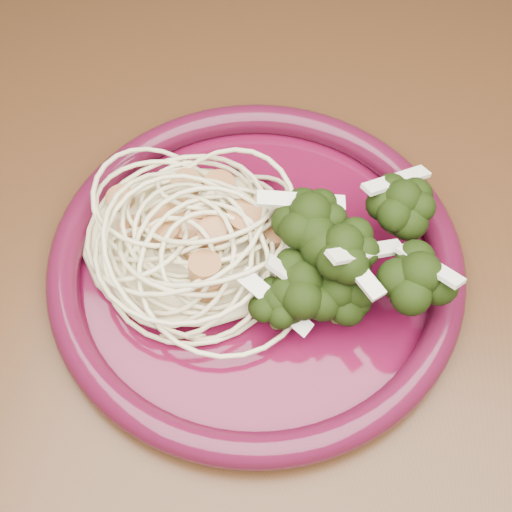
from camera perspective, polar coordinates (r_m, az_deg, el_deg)
The scene contains 6 objects.
dining_table at distance 0.63m, azimuth -4.31°, elevation -0.85°, with size 1.20×0.80×0.75m.
dinner_plate at distance 0.50m, azimuth 0.00°, elevation -0.57°, with size 0.33×0.33×0.02m.
spaghetti_pile at distance 0.50m, azimuth -5.32°, elevation 1.80°, with size 0.16×0.14×0.04m, color beige.
scallop_cluster at distance 0.47m, azimuth -5.69°, elevation 4.42°, with size 0.13×0.13×0.04m, color #B47C4C, non-canonical shape.
broccoli_pile at distance 0.47m, azimuth 6.87°, elevation -1.12°, with size 0.10×0.16×0.06m, color black.
onion_garnish at distance 0.44m, azimuth 7.30°, elevation 1.11°, with size 0.07×0.10×0.06m, color silver, non-canonical shape.
Camera 1 is at (0.11, -0.31, 1.19)m, focal length 50.00 mm.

